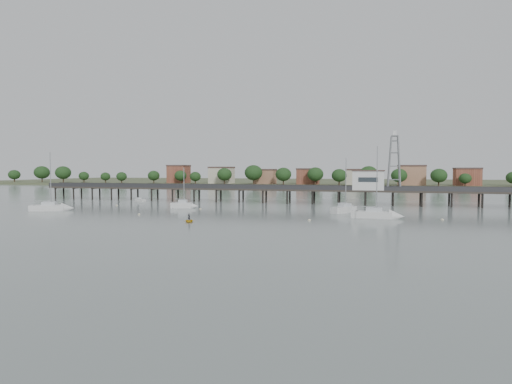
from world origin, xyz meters
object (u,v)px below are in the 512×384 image
sailboat_c (348,209)px  white_tender (140,200)px  lattice_tower (394,163)px  sailboat_a (56,208)px  yellow_dinghy (189,222)px  sailboat_b (186,205)px  pier (276,190)px  sailboat_d (382,215)px

sailboat_c → white_tender: (-60.79, 15.27, -0.24)m
lattice_tower → sailboat_c: lattice_tower is taller
white_tender → sailboat_a: bearing=-74.6°
lattice_tower → yellow_dinghy: bearing=-128.1°
sailboat_a → sailboat_b: 29.68m
lattice_tower → white_tender: size_ratio=4.23×
pier → sailboat_d: 42.41m
sailboat_a → white_tender: (4.26, 29.37, -0.23)m
pier → lattice_tower: lattice_tower is taller
lattice_tower → pier: bearing=-180.0°
lattice_tower → sailboat_d: 33.35m
pier → sailboat_d: bearing=-48.1°
lattice_tower → sailboat_d: lattice_tower is taller
sailboat_c → sailboat_a: bearing=136.5°
sailboat_c → yellow_dinghy: sailboat_c is taller
sailboat_c → pier: bearing=79.1°
sailboat_a → sailboat_c: 66.57m
pier → sailboat_c: bearing=-45.2°
white_tender → sailboat_b: bearing=-11.5°
lattice_tower → white_tender: (-71.23, -5.96, -10.69)m
sailboat_d → yellow_dinghy: bearing=-153.8°
sailboat_d → yellow_dinghy: size_ratio=5.19×
yellow_dinghy → pier: bearing=60.5°
pier → sailboat_b: bearing=-129.7°
pier → sailboat_b: (-17.78, -21.40, -3.14)m
sailboat_a → sailboat_d: sailboat_d is taller
lattice_tower → sailboat_a: size_ratio=1.09×
lattice_tower → sailboat_b: bearing=-156.5°
sailboat_a → pier: bearing=11.7°
pier → sailboat_b: size_ratio=14.53×
sailboat_d → yellow_dinghy: sailboat_d is taller
pier → white_tender: pier is taller
pier → sailboat_d: (28.23, -31.50, -3.16)m
sailboat_a → sailboat_b: (26.21, 13.93, 0.02)m
sailboat_a → sailboat_d: 72.32m
pier → sailboat_c: sailboat_c is taller
sailboat_a → sailboat_b: size_ratio=1.37×
yellow_dinghy → sailboat_d: bearing=1.6°
lattice_tower → yellow_dinghy: size_ratio=5.43×
sailboat_d → white_tender: (-67.96, 25.54, -0.23)m
pier → sailboat_a: bearing=-141.2°
lattice_tower → sailboat_b: lattice_tower is taller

